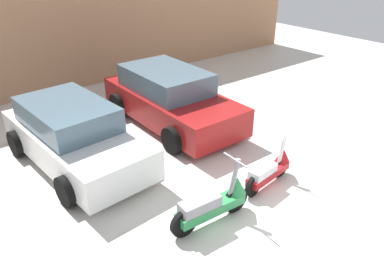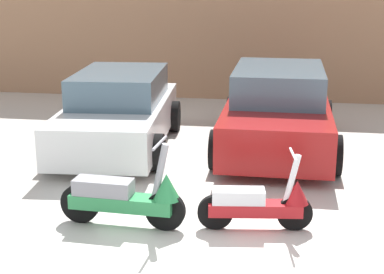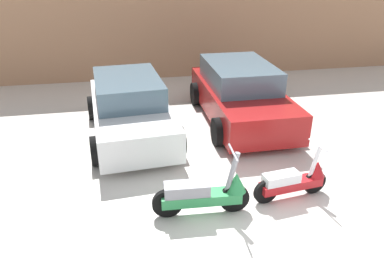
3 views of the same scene
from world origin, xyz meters
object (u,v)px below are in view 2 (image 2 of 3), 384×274
Objects in this scene: scooter_front_left at (127,196)px; car_rear_left at (119,112)px; scooter_front_right at (260,203)px; car_rear_center at (278,110)px.

car_rear_left is at bearing 110.58° from scooter_front_left.
scooter_front_left is 1.15× the size of scooter_front_right.
scooter_front_left is 4.21m from car_rear_center.
car_rear_left reaches higher than scooter_front_left.
scooter_front_left is at bearing 178.36° from scooter_front_right.
car_rear_center is (2.84, 0.40, 0.04)m from car_rear_left.
car_rear_left reaches higher than scooter_front_right.
car_rear_left is at bearing 122.35° from scooter_front_right.
scooter_front_left is at bearing 12.98° from car_rear_left.
car_rear_center reaches higher than scooter_front_right.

